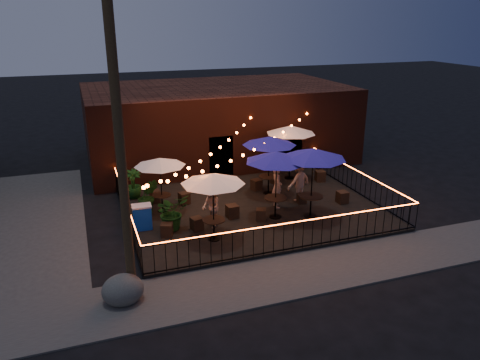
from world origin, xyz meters
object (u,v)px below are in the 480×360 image
object	(u,v)px
cafe_table_3	(269,142)
cafe_table_4	(313,154)
utility_pole	(121,162)
cooler	(142,217)
cafe_table_0	(213,180)
boulder	(123,290)
cafe_table_1	(160,163)
cafe_table_5	(291,130)
cafe_table_2	(277,158)

from	to	relation	value
cafe_table_3	cafe_table_4	size ratio (longest dim) A/B	1.09
utility_pole	cooler	xyz separation A→B (m)	(0.90, 4.00, -3.38)
utility_pole	cafe_table_0	bearing A→B (deg)	36.08
cafe_table_4	boulder	bearing A→B (deg)	-156.37
utility_pole	cafe_table_3	distance (m)	9.02
boulder	cafe_table_1	bearing A→B (deg)	69.20
cafe_table_0	cafe_table_3	size ratio (longest dim) A/B	0.94
cafe_table_3	cooler	xyz separation A→B (m)	(-5.81, -1.85, -1.89)
cafe_table_1	cooler	xyz separation A→B (m)	(-1.00, -1.43, -1.56)
utility_pole	boulder	xyz separation A→B (m)	(-0.30, -0.36, -3.60)
cafe_table_1	cafe_table_3	size ratio (longest dim) A/B	0.74
utility_pole	cooler	world-z (taller)	utility_pole
cafe_table_4	cafe_table_3	bearing A→B (deg)	101.18
cafe_table_5	boulder	size ratio (longest dim) A/B	2.54
cafe_table_4	cafe_table_1	bearing A→B (deg)	155.31
cafe_table_0	cafe_table_4	size ratio (longest dim) A/B	1.03
cafe_table_0	cafe_table_4	bearing A→B (deg)	9.14
cafe_table_0	cooler	distance (m)	3.32
cafe_table_1	boulder	world-z (taller)	cafe_table_1
cafe_table_4	cafe_table_2	bearing A→B (deg)	164.41
utility_pole	boulder	bearing A→B (deg)	-129.20
utility_pole	cafe_table_1	world-z (taller)	utility_pole
cooler	cafe_table_1	bearing A→B (deg)	57.71
cafe_table_4	boulder	xyz separation A→B (m)	(-7.58, -3.32, -2.28)
cafe_table_2	cooler	size ratio (longest dim) A/B	2.84
cafe_table_2	cafe_table_0	bearing A→B (deg)	-159.65
cafe_table_0	boulder	distance (m)	4.77
cafe_table_5	cooler	world-z (taller)	cafe_table_5
cafe_table_1	cafe_table_3	distance (m)	4.84
utility_pole	cafe_table_0	distance (m)	4.21
utility_pole	cafe_table_4	size ratio (longest dim) A/B	2.89
cooler	cafe_table_0	bearing A→B (deg)	-34.65
cafe_table_1	cafe_table_4	size ratio (longest dim) A/B	0.81
utility_pole	cafe_table_0	xyz separation A→B (m)	(3.14, 2.29, -1.62)
utility_pole	boulder	distance (m)	3.63
cafe_table_0	cafe_table_3	bearing A→B (deg)	44.88
cafe_table_5	boulder	xyz separation A→B (m)	(-8.77, -7.76, -2.12)
cafe_table_1	cafe_table_2	bearing A→B (deg)	-27.46
utility_pole	cafe_table_3	world-z (taller)	utility_pole
utility_pole	cooler	bearing A→B (deg)	77.32
cafe_table_5	cooler	size ratio (longest dim) A/B	2.78
cafe_table_4	cafe_table_5	xyz separation A→B (m)	(1.19, 4.45, -0.15)
cafe_table_2	cafe_table_5	xyz separation A→B (m)	(2.53, 4.07, -0.06)
cafe_table_5	boulder	world-z (taller)	cafe_table_5
cafe_table_3	cooler	bearing A→B (deg)	-162.38
cafe_table_0	boulder	bearing A→B (deg)	-142.35
cafe_table_3	cooler	size ratio (longest dim) A/B	3.23
cafe_table_1	cafe_table_5	bearing A→B (deg)	16.73
utility_pole	cafe_table_0	world-z (taller)	utility_pole
cafe_table_5	cafe_table_1	bearing A→B (deg)	-163.27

